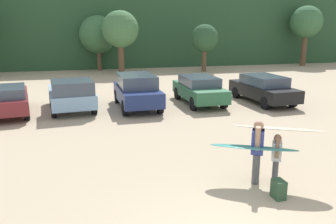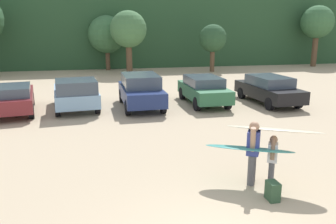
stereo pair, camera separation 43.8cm
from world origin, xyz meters
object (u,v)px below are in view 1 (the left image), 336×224
Objects in this scene: parked_car_maroon at (4,99)px; backpack_dropped at (279,189)px; person_adult at (257,148)px; parked_car_forest_green at (199,89)px; parked_car_black at (263,88)px; surfboard_teal at (254,148)px; person_child at (276,156)px; surfboard_cream at (279,128)px; parked_car_sky_blue at (71,94)px; parked_car_navy at (137,90)px.

parked_car_maroon reaches higher than backpack_dropped.
person_adult is (7.60, -8.96, 0.19)m from parked_car_maroon.
parked_car_forest_green is at bearing -97.52° from parked_car_maroon.
parked_car_black reaches higher than surfboard_teal.
parked_car_forest_green reaches higher than person_child.
person_adult reaches higher than surfboard_cream.
parked_car_sky_blue is 0.98× the size of parked_car_navy.
surfboard_cream is at bearing -167.45° from parked_car_navy.
person_child is (5.18, -9.25, -0.08)m from parked_car_sky_blue.
surfboard_cream reaches higher than backpack_dropped.
parked_car_sky_blue reaches higher than parked_car_black.
parked_car_sky_blue is at bearing 86.48° from parked_car_navy.
surfboard_teal reaches higher than backpack_dropped.
person_child reaches higher than surfboard_teal.
parked_car_black is 9.70m from surfboard_cream.
parked_car_maroon is 1.85× the size of surfboard_cream.
parked_car_sky_blue is at bearing -95.77° from parked_car_maroon.
person_child is at bearing -168.04° from parked_car_navy.
parked_car_navy is at bearing -98.41° from parked_car_maroon.
parked_car_black is (9.63, -0.51, -0.05)m from parked_car_sky_blue.
parked_car_sky_blue is 9.11× the size of backpack_dropped.
surfboard_cream reaches higher than parked_car_black.
person_child is (0.46, -0.16, -0.20)m from person_adult.
surfboard_teal is at bearing -159.10° from parked_car_sky_blue.
surfboard_cream is (5.25, -9.14, 0.60)m from parked_car_sky_blue.
person_adult is at bearing 146.51° from parked_car_black.
parked_car_sky_blue is 2.53× the size of person_adult.
parked_car_sky_blue is at bearing -32.26° from person_adult.
surfboard_cream is at bearing 172.61° from parked_car_forest_green.
person_adult is (1.65, -8.96, 0.05)m from parked_car_navy.
parked_car_sky_blue is 10.56m from surfboard_cream.
parked_car_sky_blue is at bearing 115.47° from backpack_dropped.
person_child is 1.02m from backpack_dropped.
surfboard_teal is at bearing -171.46° from parked_car_navy.
person_adult is 0.52m from person_child.
parked_car_maroon is 2.89m from parked_car_sky_blue.
parked_car_black is 10.72m from backpack_dropped.
parked_car_forest_green is at bearing -69.56° from person_adult.
person_child reaches higher than backpack_dropped.
parked_car_navy is at bearing 99.84° from backpack_dropped.
parked_car_sky_blue is at bearing -30.44° from person_child.
parked_car_navy is 10.10m from backpack_dropped.
parked_car_maroon is at bearing 90.11° from parked_car_forest_green.
surfboard_teal is 1.18m from backpack_dropped.
parked_car_sky_blue is (2.89, 0.13, 0.07)m from parked_car_maroon.
surfboard_cream is at bearing -91.76° from person_child.
person_adult is 0.73× the size of surfboard_teal.
parked_car_maroon reaches higher than surfboard_teal.
surfboard_teal is (7.48, -9.01, 0.21)m from parked_car_maroon.
person_adult is at bearing 23.95° from surfboard_cream.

